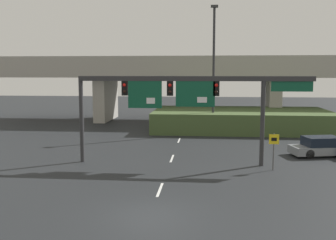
{
  "coord_description": "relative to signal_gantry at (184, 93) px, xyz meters",
  "views": [
    {
      "loc": [
        2.29,
        -15.98,
        6.06
      ],
      "look_at": [
        0.0,
        8.01,
        3.09
      ],
      "focal_mm": 42.0,
      "sensor_mm": 36.0,
      "label": 1
    }
  ],
  "objects": [
    {
      "name": "overpass_bridge",
      "position": [
        -0.94,
        23.02,
        1.05
      ],
      "size": [
        47.93,
        8.92,
        7.83
      ],
      "color": "#A39E93",
      "rests_on": "ground"
    },
    {
      "name": "ground_plane",
      "position": [
        -0.94,
        -9.4,
        -4.67
      ],
      "size": [
        160.0,
        160.0,
        0.0
      ],
      "primitive_type": "plane",
      "color": "black"
    },
    {
      "name": "speed_limit_sign",
      "position": [
        5.57,
        -1.15,
        -3.16
      ],
      "size": [
        0.6,
        0.11,
        2.3
      ],
      "color": "#4C4C4C",
      "rests_on": "ground"
    },
    {
      "name": "lane_markings",
      "position": [
        -0.94,
        5.28,
        -4.66
      ],
      "size": [
        0.14,
        24.58,
        0.01
      ],
      "color": "silver",
      "rests_on": "ground"
    },
    {
      "name": "signal_gantry",
      "position": [
        0.0,
        0.0,
        0.0
      ],
      "size": [
        15.22,
        0.44,
        5.78
      ],
      "color": "#2D2D30",
      "rests_on": "ground"
    },
    {
      "name": "highway_light_pole_near",
      "position": [
        2.12,
        13.61,
        1.92
      ],
      "size": [
        0.7,
        0.36,
        12.42
      ],
      "color": "#2D2D30",
      "rests_on": "ground"
    },
    {
      "name": "grass_embankment",
      "position": [
        5.13,
        16.27,
        -3.64
      ],
      "size": [
        18.21,
        9.72,
        2.04
      ],
      "color": "#42562D",
      "rests_on": "ground"
    },
    {
      "name": "parked_sedan_near_right",
      "position": [
        9.88,
        3.56,
        -4.02
      ],
      "size": [
        5.03,
        2.82,
        1.4
      ],
      "rotation": [
        0.0,
        0.0,
        0.22
      ],
      "color": "gray",
      "rests_on": "ground"
    }
  ]
}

